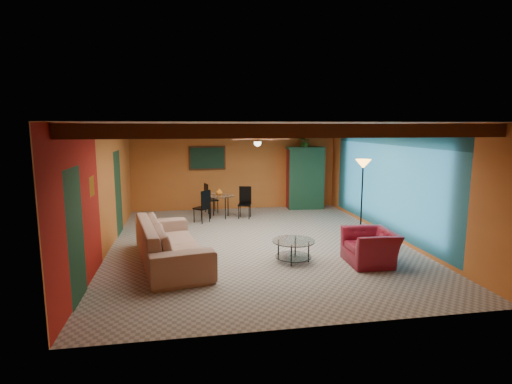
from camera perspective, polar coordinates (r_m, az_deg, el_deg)
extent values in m
cube|color=gray|center=(9.37, 0.21, -7.15)|extent=(6.50, 8.00, 0.01)
cube|color=silver|center=(8.99, 0.22, 9.60)|extent=(6.50, 8.00, 0.01)
cube|color=#C36A2D|center=(13.01, -2.88, 3.53)|extent=(6.50, 0.02, 2.70)
cube|color=maroon|center=(9.10, -20.38, 0.48)|extent=(0.02, 8.00, 2.70)
cube|color=#2B6B7C|center=(10.16, 18.58, 1.44)|extent=(0.02, 8.00, 2.70)
imported|color=#94705F|center=(8.13, -11.85, -6.88)|extent=(1.62, 2.99, 0.83)
imported|color=maroon|center=(8.25, 15.76, -7.44)|extent=(0.91, 1.03, 0.65)
cube|color=maroon|center=(13.21, 6.81, 1.87)|extent=(1.13, 0.61, 1.93)
cube|color=black|center=(12.86, -6.87, 4.75)|extent=(1.05, 0.03, 0.65)
imported|color=#26661E|center=(13.11, 6.91, 7.05)|extent=(0.42, 0.37, 0.46)
imported|color=orange|center=(11.76, -5.22, 1.28)|extent=(0.24, 0.24, 0.20)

